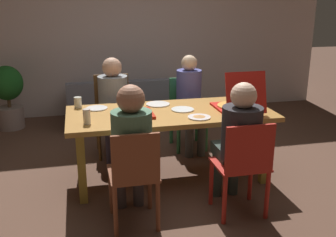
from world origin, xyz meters
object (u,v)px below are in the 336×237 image
at_px(person_2, 114,99).
at_px(chair_3, 134,174).
at_px(dining_table, 170,119).
at_px(person_1, 190,96).
at_px(chair_2, 113,109).
at_px(potted_plant, 8,94).
at_px(person_0, 239,136).
at_px(chair_0, 244,164).
at_px(pizza_box_0, 237,104).
at_px(person_3, 131,142).
at_px(plate_1, 183,109).
at_px(drinking_glass_1, 78,102).
at_px(pizza_box_1, 134,114).
at_px(couch, 129,106).
at_px(plate_0, 199,117).
at_px(drinking_glass_0, 87,116).
at_px(chair_1, 187,111).
at_px(plate_2, 97,108).
at_px(plate_3, 158,104).

height_order(person_2, chair_3, person_2).
relative_size(dining_table, person_1, 1.75).
relative_size(chair_2, potted_plant, 1.03).
bearing_deg(person_0, chair_0, -90.00).
bearing_deg(dining_table, pizza_box_0, -7.21).
bearing_deg(person_3, chair_3, -90.00).
height_order(chair_2, potted_plant, chair_2).
bearing_deg(plate_1, chair_3, -125.86).
height_order(drinking_glass_1, potted_plant, potted_plant).
distance_m(dining_table, pizza_box_1, 0.40).
relative_size(pizza_box_1, couch, 0.20).
bearing_deg(pizza_box_0, potted_plant, 139.07).
bearing_deg(plate_0, chair_3, -141.10).
bearing_deg(drinking_glass_0, drinking_glass_1, 97.05).
xyz_separation_m(person_0, couch, (-0.59, 2.79, -0.44)).
bearing_deg(drinking_glass_0, chair_1, 41.68).
bearing_deg(chair_0, plate_2, 134.88).
relative_size(plate_0, plate_2, 1.00).
distance_m(dining_table, person_2, 0.92).
xyz_separation_m(plate_1, drinking_glass_1, (-1.05, 0.34, 0.05)).
height_order(person_2, couch, person_2).
xyz_separation_m(chair_2, chair_3, (-0.00, -1.79, -0.05)).
relative_size(person_3, plate_1, 5.12).
xyz_separation_m(chair_3, couch, (0.35, 2.90, -0.23)).
bearing_deg(potted_plant, person_2, -44.96).
bearing_deg(person_3, pizza_box_0, 28.31).
bearing_deg(dining_table, chair_3, -120.19).
bearing_deg(chair_2, dining_table, -61.30).
bearing_deg(plate_1, pizza_box_0, -11.05).
xyz_separation_m(pizza_box_1, plate_1, (0.52, 0.07, -0.01)).
xyz_separation_m(person_2, drinking_glass_1, (-0.41, -0.40, 0.09)).
relative_size(person_2, drinking_glass_0, 8.42).
bearing_deg(chair_0, plate_1, 107.95).
distance_m(drinking_glass_1, couch, 1.91).
xyz_separation_m(plate_1, plate_3, (-0.21, 0.26, 0.00)).
height_order(person_0, person_2, person_2).
xyz_separation_m(chair_0, person_3, (-0.94, 0.16, 0.22)).
bearing_deg(dining_table, chair_1, 64.44).
xyz_separation_m(chair_2, plate_3, (0.43, -0.64, 0.21)).
bearing_deg(person_2, pizza_box_0, -35.49).
distance_m(plate_0, plate_3, 0.64).
distance_m(chair_1, person_2, 0.98).
distance_m(pizza_box_0, drinking_glass_0, 1.54).
distance_m(person_1, couch, 1.47).
bearing_deg(couch, person_1, -65.06).
bearing_deg(person_3, plate_1, 49.56).
bearing_deg(plate_0, chair_2, 121.14).
xyz_separation_m(plate_0, potted_plant, (-2.12, 2.44, -0.23)).
xyz_separation_m(person_0, plate_3, (-0.50, 1.04, 0.04)).
bearing_deg(person_0, drinking_glass_0, 157.61).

